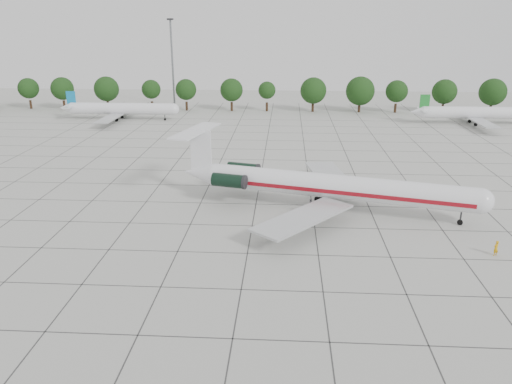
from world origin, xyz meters
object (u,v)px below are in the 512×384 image
(main_airliner, at_px, (320,185))
(bg_airliner_d, at_px, (477,113))
(ground_crew, at_px, (496,248))
(bg_airliner_b, at_px, (122,109))
(floodlight_mast, at_px, (172,58))

(main_airliner, relative_size, bg_airliner_d, 1.50)
(main_airliner, distance_m, ground_crew, 23.38)
(main_airliner, height_order, bg_airliner_b, main_airliner)
(bg_airliner_d, bearing_deg, bg_airliner_b, 179.66)
(bg_airliner_d, bearing_deg, main_airliner, -124.73)
(main_airliner, bearing_deg, bg_airliner_b, 142.19)
(main_airliner, xyz_separation_m, floodlight_mast, (-38.87, 85.34, 10.74))
(ground_crew, height_order, floodlight_mast, floodlight_mast)
(main_airliner, distance_m, bg_airliner_d, 75.67)
(ground_crew, xyz_separation_m, bg_airliner_b, (-66.85, 76.22, 2.01))
(bg_airliner_b, bearing_deg, bg_airliner_d, -0.34)
(bg_airliner_b, height_order, floodlight_mast, floodlight_mast)
(bg_airliner_b, xyz_separation_m, bg_airliner_d, (91.05, -0.54, 0.00))
(main_airliner, distance_m, floodlight_mast, 94.39)
(main_airliner, bearing_deg, ground_crew, -20.68)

